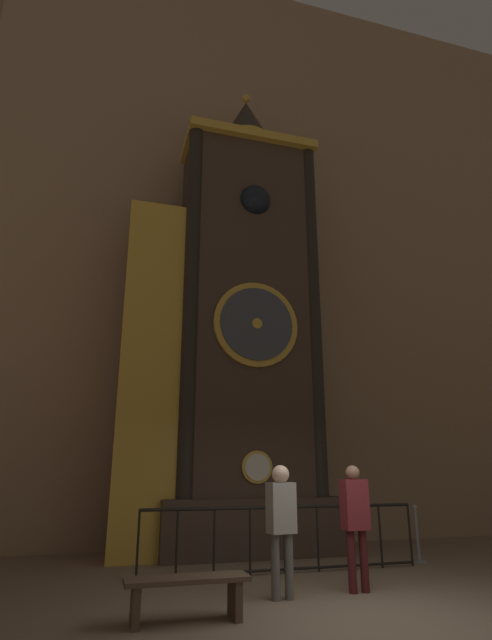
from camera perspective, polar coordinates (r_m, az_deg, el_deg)
ground_plane at (r=6.25m, az=15.41°, el=-30.41°), size 28.00×28.00×0.00m
cathedral_back_wall at (r=13.03m, az=-1.35°, el=11.40°), size 24.00×0.32×15.39m
clock_tower at (r=10.64m, az=-1.95°, el=-0.94°), size 4.35×1.80×10.57m
railing_fence at (r=8.58m, az=4.42°, el=-23.32°), size 4.57×0.05×0.99m
visitor_near at (r=6.88m, az=4.05°, el=-21.44°), size 0.37×0.27×1.59m
visitor_far at (r=7.39m, az=12.36°, el=-20.92°), size 0.34×0.23×1.59m
stanchion_post at (r=10.03m, az=19.05°, el=-23.00°), size 0.28×0.28×0.94m
visitor_bench at (r=6.05m, az=-6.79°, el=-28.26°), size 1.33×0.40×0.44m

